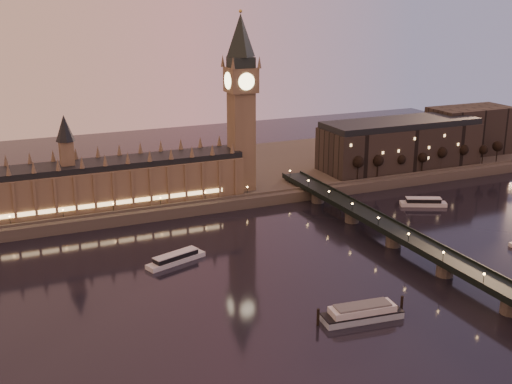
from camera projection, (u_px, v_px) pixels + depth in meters
The scene contains 17 objects.
ground at pixel (233, 295), 261.29m from camera, with size 700.00×700.00×0.00m, color black.
far_embankment at pixel (182, 179), 416.49m from camera, with size 560.00×130.00×6.00m, color #423D35.
palace_of_westminster at pixel (80, 181), 345.57m from camera, with size 180.00×26.62×52.00m.
big_ben at pixel (241, 92), 369.36m from camera, with size 17.68×17.68×104.00m.
westminster_bridge at pixel (417, 249), 294.84m from camera, with size 13.20×260.00×15.30m.
city_block at pixel (424, 139), 444.33m from camera, with size 155.00×45.00×34.00m.
bare_tree_0 at pixel (358, 164), 401.20m from camera, with size 6.68×6.68×13.58m.
bare_tree_1 at pixel (380, 162), 407.53m from camera, with size 6.68×6.68×13.58m.
bare_tree_2 at pixel (402, 159), 413.86m from camera, with size 6.68×6.68×13.58m.
bare_tree_3 at pixel (422, 157), 420.19m from camera, with size 6.68×6.68×13.58m.
bare_tree_4 at pixel (443, 154), 426.52m from camera, with size 6.68×6.68×13.58m.
bare_tree_5 at pixel (462, 152), 432.85m from camera, with size 6.68×6.68×13.58m.
bare_tree_6 at pixel (481, 150), 439.18m from camera, with size 6.68×6.68×13.58m.
bare_tree_7 at pixel (500, 148), 445.51m from camera, with size 6.68×6.68×13.58m.
cruise_boat_a at pixel (176, 258), 293.06m from camera, with size 29.87×15.60×4.70m.
cruise_boat_b at pixel (423, 202), 372.91m from camera, with size 26.70×17.31×4.88m.
moored_barge at pixel (362, 313), 241.14m from camera, with size 35.80×11.90×6.60m.
Camera 1 is at (-86.61, -221.47, 116.62)m, focal length 45.00 mm.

